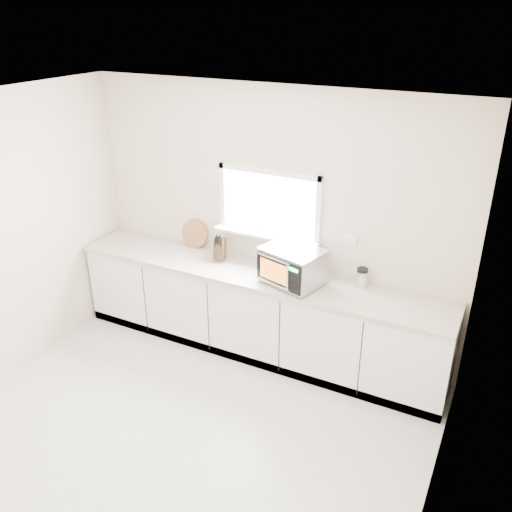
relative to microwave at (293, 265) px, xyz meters
The scene contains 8 objects.
ground 2.02m from the microwave, 104.02° to the right, with size 4.00×4.00×0.00m, color beige.
back_wall 0.60m from the microwave, 139.49° to the left, with size 4.00×0.17×2.70m.
cabinets 0.78m from the microwave, behind, with size 3.92×0.60×0.88m, color silver.
countertop 0.46m from the microwave, behind, with size 3.92×0.64×0.04m, color beige.
microwave is the anchor object (origin of this frame).
knife_block 0.89m from the microwave, behind, with size 0.15×0.23×0.30m.
cutting_board 1.32m from the microwave, 167.14° to the left, with size 0.31×0.31×0.02m, color #A77740.
coffee_grinder 0.66m from the microwave, 21.56° to the left, with size 0.11×0.11×0.19m.
Camera 1 is at (2.18, -2.60, 3.35)m, focal length 38.00 mm.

